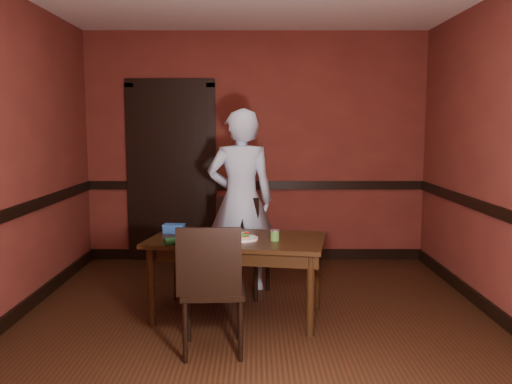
{
  "coord_description": "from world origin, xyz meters",
  "views": [
    {
      "loc": [
        -0.01,
        -4.18,
        1.61
      ],
      "look_at": [
        0.0,
        0.35,
        1.05
      ],
      "focal_mm": 38.0,
      "sensor_mm": 36.0,
      "label": 1
    }
  ],
  "objects_px": {
    "chair_near": "(213,287)",
    "cheese_saucer": "(192,234)",
    "chair_far": "(244,247)",
    "sauce_jar": "(275,235)",
    "dining_table": "(237,277)",
    "food_tub": "(174,229)",
    "sandwich_plate": "(243,237)",
    "person": "(241,200)"
  },
  "relations": [
    {
      "from": "chair_near",
      "to": "cheese_saucer",
      "type": "xyz_separation_m",
      "value": [
        -0.24,
        0.77,
        0.23
      ]
    },
    {
      "from": "chair_far",
      "to": "sauce_jar",
      "type": "height_order",
      "value": "chair_far"
    },
    {
      "from": "dining_table",
      "to": "sauce_jar",
      "type": "relative_size",
      "value": 16.12
    },
    {
      "from": "dining_table",
      "to": "chair_far",
      "type": "xyz_separation_m",
      "value": [
        0.04,
        0.6,
        0.12
      ]
    },
    {
      "from": "chair_near",
      "to": "sauce_jar",
      "type": "relative_size",
      "value": 10.46
    },
    {
      "from": "chair_far",
      "to": "food_tub",
      "type": "bearing_deg",
      "value": -128.15
    },
    {
      "from": "chair_near",
      "to": "sandwich_plate",
      "type": "distance_m",
      "value": 0.71
    },
    {
      "from": "dining_table",
      "to": "food_tub",
      "type": "distance_m",
      "value": 0.71
    },
    {
      "from": "chair_far",
      "to": "food_tub",
      "type": "relative_size",
      "value": 4.75
    },
    {
      "from": "sandwich_plate",
      "to": "cheese_saucer",
      "type": "distance_m",
      "value": 0.45
    },
    {
      "from": "chair_far",
      "to": "sandwich_plate",
      "type": "bearing_deg",
      "value": -71.09
    },
    {
      "from": "chair_far",
      "to": "sauce_jar",
      "type": "distance_m",
      "value": 0.81
    },
    {
      "from": "person",
      "to": "cheese_saucer",
      "type": "xyz_separation_m",
      "value": [
        -0.39,
        -0.74,
        -0.19
      ]
    },
    {
      "from": "chair_near",
      "to": "food_tub",
      "type": "height_order",
      "value": "chair_near"
    },
    {
      "from": "sandwich_plate",
      "to": "food_tub",
      "type": "xyz_separation_m",
      "value": [
        -0.61,
        0.27,
        0.02
      ]
    },
    {
      "from": "chair_near",
      "to": "food_tub",
      "type": "xyz_separation_m",
      "value": [
        -0.41,
        0.92,
        0.25
      ]
    },
    {
      "from": "cheese_saucer",
      "to": "chair_near",
      "type": "bearing_deg",
      "value": -72.96
    },
    {
      "from": "chair_far",
      "to": "food_tub",
      "type": "distance_m",
      "value": 0.77
    },
    {
      "from": "food_tub",
      "to": "person",
      "type": "bearing_deg",
      "value": 51.45
    },
    {
      "from": "chair_far",
      "to": "cheese_saucer",
      "type": "xyz_separation_m",
      "value": [
        -0.43,
        -0.55,
        0.24
      ]
    },
    {
      "from": "chair_near",
      "to": "cheese_saucer",
      "type": "bearing_deg",
      "value": -76.23
    },
    {
      "from": "dining_table",
      "to": "person",
      "type": "bearing_deg",
      "value": 99.71
    },
    {
      "from": "chair_far",
      "to": "sauce_jar",
      "type": "relative_size",
      "value": 10.21
    },
    {
      "from": "dining_table",
      "to": "sandwich_plate",
      "type": "xyz_separation_m",
      "value": [
        0.05,
        -0.07,
        0.36
      ]
    },
    {
      "from": "sandwich_plate",
      "to": "food_tub",
      "type": "bearing_deg",
      "value": 155.78
    },
    {
      "from": "chair_far",
      "to": "sandwich_plate",
      "type": "relative_size",
      "value": 3.64
    },
    {
      "from": "chair_far",
      "to": "chair_near",
      "type": "bearing_deg",
      "value": -79.9
    },
    {
      "from": "person",
      "to": "sandwich_plate",
      "type": "relative_size",
      "value": 7.03
    },
    {
      "from": "dining_table",
      "to": "sandwich_plate",
      "type": "distance_m",
      "value": 0.37
    },
    {
      "from": "sandwich_plate",
      "to": "chair_near",
      "type": "bearing_deg",
      "value": -106.93
    },
    {
      "from": "person",
      "to": "sandwich_plate",
      "type": "bearing_deg",
      "value": 86.78
    },
    {
      "from": "chair_near",
      "to": "food_tub",
      "type": "bearing_deg",
      "value": -69.22
    },
    {
      "from": "dining_table",
      "to": "sandwich_plate",
      "type": "bearing_deg",
      "value": -43.91
    },
    {
      "from": "dining_table",
      "to": "chair_near",
      "type": "bearing_deg",
      "value": -91.43
    },
    {
      "from": "sauce_jar",
      "to": "chair_far",
      "type": "bearing_deg",
      "value": 110.42
    },
    {
      "from": "chair_near",
      "to": "food_tub",
      "type": "distance_m",
      "value": 1.04
    },
    {
      "from": "person",
      "to": "chair_far",
      "type": "bearing_deg",
      "value": 93.62
    },
    {
      "from": "sauce_jar",
      "to": "person",
      "type": "bearing_deg",
      "value": 108.2
    },
    {
      "from": "chair_near",
      "to": "sandwich_plate",
      "type": "relative_size",
      "value": 3.73
    },
    {
      "from": "cheese_saucer",
      "to": "sandwich_plate",
      "type": "bearing_deg",
      "value": -16.17
    },
    {
      "from": "dining_table",
      "to": "chair_far",
      "type": "height_order",
      "value": "chair_far"
    },
    {
      "from": "dining_table",
      "to": "cheese_saucer",
      "type": "relative_size",
      "value": 9.73
    }
  ]
}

